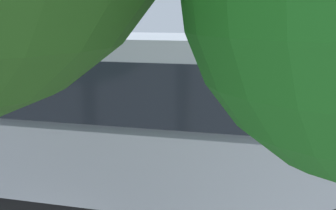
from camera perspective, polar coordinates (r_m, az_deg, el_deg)
The scene contains 13 objects.
ground_plane at distance 13.84m, azimuth 0.05°, elevation -3.86°, with size 80.00×80.00×0.00m, color #4C4C51.
tour_bus at distance 8.37m, azimuth -1.71°, elevation -2.45°, with size 9.34×2.92×3.25m.
spectator_far_left at distance 10.67m, azimuth 8.22°, elevation -3.11°, with size 0.58×0.34×1.68m.
spectator_left at distance 10.83m, azimuth 3.53°, elevation -2.47°, with size 0.57×0.33×1.76m.
spectator_centre at distance 11.02m, azimuth -1.03°, elevation -2.21°, with size 0.58×0.38×1.76m.
spectator_right at distance 11.53m, azimuth -5.44°, elevation -1.56°, with size 0.58×0.36×1.78m.
parked_motorcycle_silver at distance 10.25m, azimuth 16.71°, elevation -7.08°, with size 2.02×0.75×0.99m.
stunt_motorcycle at distance 15.69m, azimuth -4.09°, elevation 1.69°, with size 1.89×1.09×1.69m.
traffic_cone at distance 15.15m, azimuth 5.56°, elevation -1.38°, with size 0.34×0.34×0.63m.
bay_line_a at distance 13.75m, azimuth 18.54°, elevation -4.56°, with size 0.17×3.62×0.01m.
bay_line_b at distance 13.72m, azimuth 8.23°, elevation -4.11°, with size 0.19×4.52×0.01m.
bay_line_c at distance 14.12m, azimuth -1.80°, elevation -3.54°, with size 0.20×4.91×0.01m.
bay_line_d at distance 14.93m, azimuth -10.99°, elevation -2.92°, with size 0.18×4.15×0.01m.
Camera 1 is at (-3.01, 13.01, 3.65)m, focal length 49.01 mm.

